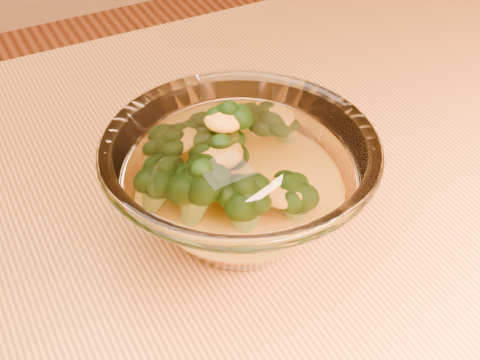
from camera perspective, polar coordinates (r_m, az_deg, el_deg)
glass_bowl at (r=0.52m, az=0.00°, el=-0.39°), size 0.21×0.21×0.09m
cheese_sauce at (r=0.53m, az=0.00°, el=-2.02°), size 0.12×0.12×0.03m
broccoli_heap at (r=0.52m, az=-1.34°, el=1.37°), size 0.14×0.13×0.07m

